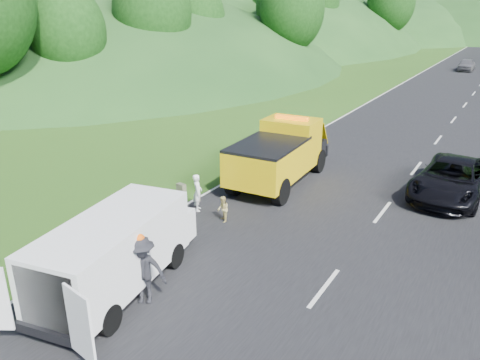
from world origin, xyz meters
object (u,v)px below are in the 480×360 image
Objects in this scene: tow_truck at (280,153)px; suitcase at (181,191)px; woman at (198,210)px; worker at (145,302)px; passing_suv at (449,196)px; white_van at (116,249)px; spare_tire at (93,313)px; child at (223,222)px.

tow_truck is 10.54× the size of suitcase.
worker is at bearing 168.39° from woman.
worker is 13.47m from passing_suv.
worker is at bearing -17.31° from white_van.
tow_truck reaches higher than passing_suv.
white_van is (-0.03, -9.86, -0.13)m from tow_truck.
suitcase is 7.83m from spare_tire.
white_van is 6.69m from suitcase.
spare_tire is (1.47, -6.65, 0.00)m from woman.
woman is at bearing -26.60° from suitcase.
white_van is 11.09× the size of spare_tire.
woman is at bearing -136.95° from passing_suv.
tow_truck is 1.01× the size of white_van.
woman reaches higher than spare_tire.
white_van reaches higher than worker.
white_van is 6.63× the size of child.
tow_truck is at bearing 90.93° from spare_tire.
suitcase is (-1.32, 0.66, 0.31)m from woman.
white_van reaches higher than passing_suv.
passing_suv is (6.65, 13.23, 0.00)m from spare_tire.
tow_truck reaches higher than spare_tire.
passing_suv is at bearing 35.69° from worker.
tow_truck is 6.72× the size of child.
tow_truck is at bearing 79.72° from white_van.
worker is at bearing -111.51° from passing_suv.
worker is at bearing -59.86° from suitcase.
woman is 0.76× the size of worker.
worker is 1.36m from spare_tire.
suitcase is at bearing -127.65° from tow_truck.
child is at bearing -138.27° from woman.
child is at bearing -20.48° from suitcase.
suitcase is (-2.61, -3.76, -1.05)m from tow_truck.
white_van is at bearing -115.66° from passing_suv.
suitcase is 0.11× the size of passing_suv.
white_van is 5.73m from woman.
worker is (2.31, -5.58, 0.00)m from woman.
worker is (0.92, -5.23, 0.00)m from child.
tow_truck is 4.96m from child.
suitcase is at bearing 110.86° from spare_tire.
tow_truck is 11.24× the size of spare_tire.
white_van is 1.63m from worker.
suitcase is 11.14m from passing_suv.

